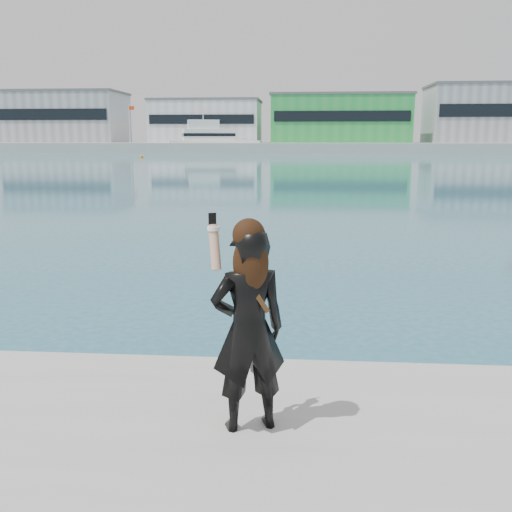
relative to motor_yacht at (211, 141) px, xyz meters
The scene contains 11 objects.
ground 116.66m from the motor_yacht, 80.58° to the right, with size 500.00×500.00×0.00m, color #195B74.
far_quay 24.29m from the motor_yacht, 38.04° to the left, with size 320.00×40.00×2.00m, color #9E9E99.
warehouse_grey_left 38.53m from the motor_yacht, 160.22° to the left, with size 26.52×16.36×11.50m.
warehouse_white 13.92m from the motor_yacht, 102.68° to the left, with size 24.48×15.35×9.50m.
warehouse_green 30.40m from the motor_yacht, 25.49° to the left, with size 30.60×16.36×10.50m.
warehouse_grey_right 60.77m from the motor_yacht, 12.33° to the left, with size 25.50×15.35×12.50m.
flagpole_left 20.14m from the motor_yacht, 162.49° to the left, with size 1.28×0.16×8.00m.
flagpole_right 41.81m from the motor_yacht, ahead, with size 1.28×0.16×8.00m.
motor_yacht is the anchor object (origin of this frame).
buoy_far 32.11m from the motor_yacht, 100.66° to the right, with size 0.50×0.50×0.50m, color orange.
woman 116.89m from the motor_yacht, 80.93° to the right, with size 0.64×0.53×1.60m.
Camera 1 is at (-0.31, -4.28, 2.93)m, focal length 40.00 mm.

